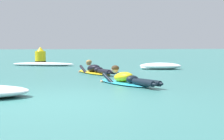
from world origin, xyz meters
TOP-DOWN VIEW (x-y plane):
  - ground_plane at (0.00, 10.00)m, footprint 120.00×120.00m
  - surfer_near at (1.86, 2.58)m, footprint 1.41×2.45m
  - surfer_far at (1.41, 6.21)m, footprint 1.29×2.59m
  - whitewater_mid_right at (4.43, 8.26)m, footprint 1.92×1.27m
  - whitewater_back at (-0.63, 11.46)m, footprint 3.25×1.69m
  - channel_marker_buoy at (-0.89, 13.90)m, footprint 0.62×0.62m

SIDE VIEW (x-z plane):
  - ground_plane at x=0.00m, z-range 0.00..0.00m
  - whitewater_back at x=-0.63m, z-range -0.01..0.17m
  - whitewater_mid_right at x=4.43m, z-range -0.01..0.27m
  - surfer_far at x=1.41m, z-range -0.13..0.41m
  - surfer_near at x=1.86m, z-range -0.13..0.41m
  - channel_marker_buoy at x=-0.89m, z-range -0.10..0.82m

